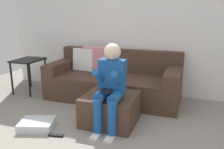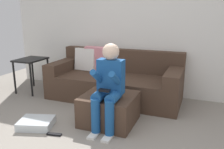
{
  "view_description": "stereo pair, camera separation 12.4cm",
  "coord_description": "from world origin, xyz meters",
  "px_view_note": "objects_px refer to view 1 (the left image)",
  "views": [
    {
      "loc": [
        1.06,
        -1.92,
        1.51
      ],
      "look_at": [
        -0.11,
        1.43,
        0.58
      ],
      "focal_mm": 37.71,
      "sensor_mm": 36.0,
      "label": 1
    },
    {
      "loc": [
        1.18,
        -1.87,
        1.51
      ],
      "look_at": [
        -0.11,
        1.43,
        0.58
      ],
      "focal_mm": 37.71,
      "sensor_mm": 36.0,
      "label": 2
    }
  ],
  "objects_px": {
    "ottoman": "(110,109)",
    "side_table": "(28,65)",
    "couch_sectional": "(113,81)",
    "person_seated": "(110,85)",
    "storage_bin": "(37,124)",
    "remote_by_storage_bin": "(56,135)"
  },
  "relations": [
    {
      "from": "ottoman",
      "to": "side_table",
      "type": "distance_m",
      "value": 2.11
    },
    {
      "from": "couch_sectional",
      "to": "person_seated",
      "type": "distance_m",
      "value": 1.26
    },
    {
      "from": "ottoman",
      "to": "storage_bin",
      "type": "bearing_deg",
      "value": -150.81
    },
    {
      "from": "person_seated",
      "to": "couch_sectional",
      "type": "bearing_deg",
      "value": 107.04
    },
    {
      "from": "couch_sectional",
      "to": "storage_bin",
      "type": "xyz_separation_m",
      "value": [
        -0.58,
        -1.48,
        -0.26
      ]
    },
    {
      "from": "side_table",
      "to": "remote_by_storage_bin",
      "type": "xyz_separation_m",
      "value": [
        1.43,
        -1.34,
        -0.53
      ]
    },
    {
      "from": "ottoman",
      "to": "side_table",
      "type": "bearing_deg",
      "value": 159.04
    },
    {
      "from": "person_seated",
      "to": "storage_bin",
      "type": "height_order",
      "value": "person_seated"
    },
    {
      "from": "person_seated",
      "to": "storage_bin",
      "type": "bearing_deg",
      "value": -161.72
    },
    {
      "from": "person_seated",
      "to": "ottoman",
      "type": "bearing_deg",
      "value": 107.75
    },
    {
      "from": "couch_sectional",
      "to": "remote_by_storage_bin",
      "type": "distance_m",
      "value": 1.62
    },
    {
      "from": "remote_by_storage_bin",
      "to": "couch_sectional",
      "type": "bearing_deg",
      "value": 72.21
    },
    {
      "from": "ottoman",
      "to": "person_seated",
      "type": "xyz_separation_m",
      "value": [
        0.06,
        -0.18,
        0.41
      ]
    },
    {
      "from": "person_seated",
      "to": "side_table",
      "type": "relative_size",
      "value": 1.75
    },
    {
      "from": "ottoman",
      "to": "person_seated",
      "type": "height_order",
      "value": "person_seated"
    },
    {
      "from": "ottoman",
      "to": "remote_by_storage_bin",
      "type": "relative_size",
      "value": 3.73
    },
    {
      "from": "side_table",
      "to": "couch_sectional",
      "type": "bearing_deg",
      "value": 8.3
    },
    {
      "from": "ottoman",
      "to": "remote_by_storage_bin",
      "type": "xyz_separation_m",
      "value": [
        -0.52,
        -0.6,
        -0.19
      ]
    },
    {
      "from": "storage_bin",
      "to": "side_table",
      "type": "xyz_separation_m",
      "value": [
        -1.07,
        1.24,
        0.49
      ]
    },
    {
      "from": "storage_bin",
      "to": "remote_by_storage_bin",
      "type": "relative_size",
      "value": 2.29
    },
    {
      "from": "storage_bin",
      "to": "side_table",
      "type": "relative_size",
      "value": 0.68
    },
    {
      "from": "person_seated",
      "to": "storage_bin",
      "type": "xyz_separation_m",
      "value": [
        -0.94,
        -0.31,
        -0.57
      ]
    }
  ]
}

